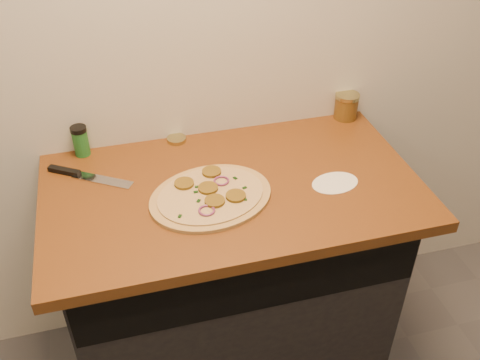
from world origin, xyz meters
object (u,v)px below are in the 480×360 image
object	(u,v)px
pizza	(211,196)
salsa_jar	(346,106)
spice_shaker	(81,141)
chefs_knife	(82,175)

from	to	relation	value
pizza	salsa_jar	xyz separation A→B (m)	(0.60, 0.35, 0.04)
pizza	spice_shaker	xyz separation A→B (m)	(-0.37, 0.35, 0.05)
chefs_knife	spice_shaker	size ratio (longest dim) A/B	2.48
chefs_knife	spice_shaker	xyz separation A→B (m)	(0.01, 0.13, 0.05)
pizza	salsa_jar	world-z (taller)	salsa_jar
pizza	chefs_knife	size ratio (longest dim) A/B	1.72
salsa_jar	spice_shaker	size ratio (longest dim) A/B	0.91
chefs_knife	salsa_jar	world-z (taller)	salsa_jar
spice_shaker	pizza	bearing A→B (deg)	-43.16
pizza	spice_shaker	distance (m)	0.52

